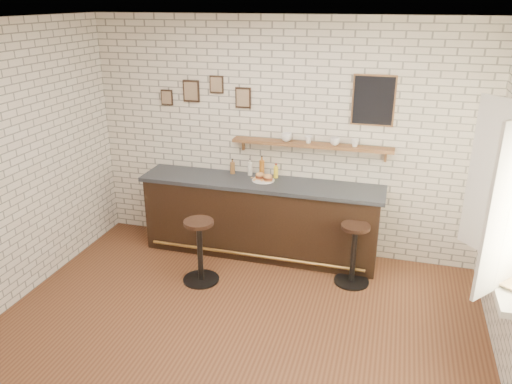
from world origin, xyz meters
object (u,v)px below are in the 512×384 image
at_px(shelf_cup_a, 287,137).
at_px(shelf_cup_b, 308,140).
at_px(book_upper, 503,279).
at_px(bar_counter, 260,218).
at_px(bitters_bottle_amber, 262,168).
at_px(ciabatta_sandwich, 264,177).
at_px(sandwich_plate, 263,180).
at_px(shelf_cup_c, 335,141).
at_px(bar_stool_right, 354,252).
at_px(shelf_cup_d, 355,143).
at_px(book_lower, 502,279).
at_px(bitters_bottle_white, 250,168).
at_px(bitters_bottle_brown, 233,168).
at_px(condiment_bottle_yellow, 276,172).
at_px(bar_stool_left, 200,249).

height_order(shelf_cup_a, shelf_cup_b, shelf_cup_a).
relative_size(shelf_cup_b, book_upper, 0.42).
relative_size(bar_counter, bitters_bottle_amber, 11.26).
xyz_separation_m(bar_counter, shelf_cup_b, (0.56, 0.20, 1.04)).
bearing_deg(ciabatta_sandwich, shelf_cup_b, 17.45).
xyz_separation_m(sandwich_plate, shelf_cup_c, (0.85, 0.16, 0.53)).
relative_size(ciabatta_sandwich, shelf_cup_c, 2.21).
bearing_deg(shelf_cup_a, bar_stool_right, -58.44).
bearing_deg(ciabatta_sandwich, bar_counter, -134.56).
relative_size(shelf_cup_a, book_upper, 0.61).
height_order(shelf_cup_c, book_upper, shelf_cup_c).
height_order(shelf_cup_d, book_lower, shelf_cup_d).
height_order(bitters_bottle_white, shelf_cup_d, shelf_cup_d).
bearing_deg(ciabatta_sandwich, bitters_bottle_white, 146.47).
bearing_deg(book_lower, bitters_bottle_white, 117.19).
height_order(ciabatta_sandwich, bitters_bottle_white, bitters_bottle_white).
bearing_deg(bitters_bottle_white, ciabatta_sandwich, -33.53).
distance_m(bitters_bottle_white, book_upper, 3.30).
height_order(ciabatta_sandwich, shelf_cup_d, shelf_cup_d).
bearing_deg(book_lower, bar_counter, 118.27).
bearing_deg(ciabatta_sandwich, shelf_cup_c, 10.94).
xyz_separation_m(bar_stool_right, book_upper, (1.33, -1.19, 0.56)).
bearing_deg(bar_counter, ciabatta_sandwich, 45.44).
bearing_deg(sandwich_plate, bar_stool_right, -20.44).
xyz_separation_m(bitters_bottle_brown, shelf_cup_c, (1.31, 0.01, 0.45)).
distance_m(shelf_cup_d, book_lower, 2.37).
distance_m(bar_counter, shelf_cup_a, 1.10).
distance_m(bar_counter, ciabatta_sandwich, 0.56).
xyz_separation_m(shelf_cup_d, book_lower, (1.45, -1.78, -0.60)).
distance_m(bar_stool_right, book_upper, 1.86).
height_order(shelf_cup_b, shelf_cup_d, shelf_cup_d).
height_order(condiment_bottle_yellow, book_lower, condiment_bottle_yellow).
xyz_separation_m(shelf_cup_c, book_upper, (1.69, -1.80, -0.59)).
xyz_separation_m(bitters_bottle_white, bitters_bottle_amber, (0.16, 0.00, 0.02)).
distance_m(bitters_bottle_brown, book_lower, 3.49).
distance_m(bar_stool_left, book_lower, 3.19).
xyz_separation_m(ciabatta_sandwich, shelf_cup_b, (0.52, 0.16, 0.48)).
height_order(bitters_bottle_white, shelf_cup_c, shelf_cup_c).
distance_m(bar_stool_right, shelf_cup_a, 1.62).
distance_m(bar_counter, sandwich_plate, 0.51).
xyz_separation_m(sandwich_plate, bar_stool_left, (-0.52, -0.91, -0.60)).
bearing_deg(sandwich_plate, shelf_cup_a, 32.69).
relative_size(ciabatta_sandwich, shelf_cup_d, 2.79).
relative_size(bitters_bottle_amber, shelf_cup_b, 3.00).
height_order(bar_stool_right, shelf_cup_c, shelf_cup_c).
bearing_deg(condiment_bottle_yellow, bitters_bottle_white, 180.00).
height_order(bitters_bottle_white, bitters_bottle_amber, bitters_bottle_amber).
distance_m(ciabatta_sandwich, bar_stool_left, 1.23).
height_order(bar_counter, bar_stool_left, bar_counter).
xyz_separation_m(bitters_bottle_white, condiment_bottle_yellow, (0.35, 0.00, -0.01)).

